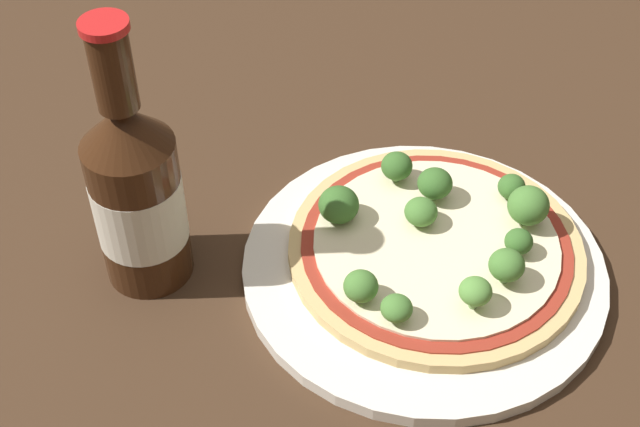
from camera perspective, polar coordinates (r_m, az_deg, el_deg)
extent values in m
plane|color=#3D2819|center=(0.76, 6.29, -2.58)|extent=(3.00, 3.00, 0.00)
cylinder|color=silver|center=(0.74, 6.63, -3.46)|extent=(0.30, 0.30, 0.01)
cylinder|color=tan|center=(0.74, 7.30, -2.37)|extent=(0.24, 0.24, 0.01)
cylinder|color=maroon|center=(0.74, 7.34, -2.06)|extent=(0.22, 0.22, 0.00)
cylinder|color=beige|center=(0.73, 7.35, -1.99)|extent=(0.20, 0.20, 0.00)
cylinder|color=#6B8E51|center=(0.77, 7.29, 1.27)|extent=(0.01, 0.01, 0.01)
ellipsoid|color=#386628|center=(0.76, 7.37, 1.93)|extent=(0.03, 0.03, 0.03)
cylinder|color=#6B8E51|center=(0.78, 12.07, 1.20)|extent=(0.01, 0.01, 0.01)
ellipsoid|color=#386628|center=(0.77, 12.16, 1.69)|extent=(0.02, 0.02, 0.02)
cylinder|color=#6B8E51|center=(0.71, 11.90, -3.73)|extent=(0.01, 0.01, 0.01)
ellipsoid|color=#477A33|center=(0.70, 12.05, -3.05)|extent=(0.03, 0.03, 0.02)
cylinder|color=#6B8E51|center=(0.74, 6.42, -0.42)|extent=(0.01, 0.01, 0.01)
ellipsoid|color=#477A33|center=(0.74, 6.48, 0.11)|extent=(0.03, 0.03, 0.02)
cylinder|color=#6B8E51|center=(0.69, 2.60, -5.23)|extent=(0.01, 0.01, 0.01)
ellipsoid|color=#477A33|center=(0.68, 2.63, -4.67)|extent=(0.03, 0.03, 0.02)
cylinder|color=#6B8E51|center=(0.76, 13.02, -0.29)|extent=(0.01, 0.01, 0.01)
ellipsoid|color=#477A33|center=(0.75, 13.19, 0.51)|extent=(0.03, 0.03, 0.03)
cylinder|color=#6B8E51|center=(0.69, 9.80, -5.54)|extent=(0.01, 0.01, 0.01)
ellipsoid|color=#568E3D|center=(0.68, 9.92, -4.92)|extent=(0.03, 0.03, 0.02)
cylinder|color=#6B8E51|center=(0.73, 12.49, -2.26)|extent=(0.01, 0.01, 0.01)
ellipsoid|color=#386628|center=(0.73, 12.60, -1.75)|extent=(0.02, 0.02, 0.02)
cylinder|color=#6B8E51|center=(0.78, 4.89, 2.42)|extent=(0.01, 0.01, 0.01)
ellipsoid|color=#386628|center=(0.77, 4.94, 3.05)|extent=(0.03, 0.03, 0.02)
cylinder|color=#6B8E51|center=(0.74, 1.19, -0.09)|extent=(0.01, 0.01, 0.01)
ellipsoid|color=#386628|center=(0.74, 1.21, 0.57)|extent=(0.03, 0.03, 0.03)
cylinder|color=#6B8E51|center=(0.67, 4.87, -6.53)|extent=(0.01, 0.01, 0.01)
ellipsoid|color=#477A33|center=(0.67, 4.92, -6.05)|extent=(0.02, 0.02, 0.02)
cylinder|color=#381E0F|center=(0.71, -11.45, 0.21)|extent=(0.07, 0.07, 0.13)
cylinder|color=beige|center=(0.71, -11.48, 0.36)|extent=(0.07, 0.07, 0.06)
cone|color=#381E0F|center=(0.66, -12.47, 5.48)|extent=(0.07, 0.07, 0.03)
cylinder|color=#381E0F|center=(0.63, -13.15, 8.97)|extent=(0.03, 0.03, 0.06)
cylinder|color=red|center=(0.61, -13.68, 11.63)|extent=(0.03, 0.03, 0.01)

